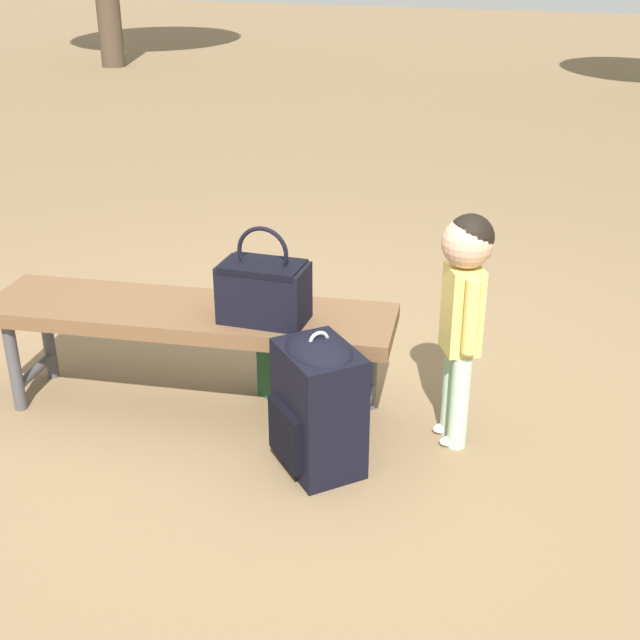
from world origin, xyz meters
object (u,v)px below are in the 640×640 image
child_standing (464,296)px  handbag (264,289)px  backpack_small (287,356)px  park_bench (190,321)px  backpack_large (318,400)px

child_standing → handbag: bearing=-167.5°
backpack_small → handbag: bearing=-84.7°
handbag → child_standing: 0.73m
child_standing → backpack_small: bearing=172.7°
park_bench → backpack_small: 0.45m
park_bench → backpack_large: (0.61, -0.19, -0.12)m
child_standing → backpack_large: (-0.42, -0.35, -0.33)m
child_standing → park_bench: bearing=-171.2°
backpack_large → park_bench: bearing=163.1°
child_standing → backpack_large: bearing=-140.3°
backpack_large → backpack_small: (-0.31, 0.44, -0.10)m
park_bench → backpack_large: size_ratio=3.05×
child_standing → backpack_small: child_standing is taller
park_bench → backpack_small: size_ratio=4.80×
handbag → backpack_small: (-0.02, 0.25, -0.41)m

